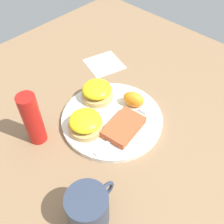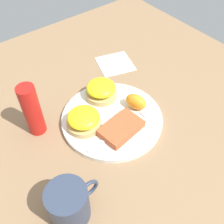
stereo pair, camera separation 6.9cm
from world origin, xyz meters
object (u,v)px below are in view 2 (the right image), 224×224
object	(u,v)px
hashbrown_patty	(121,128)
orange_wedge	(136,102)
condiment_bottle	(32,110)
sandwich_benedict_right	(84,120)
sandwich_benedict_left	(101,90)
fork	(128,125)
cup	(69,204)

from	to	relation	value
hashbrown_patty	orange_wedge	distance (m)	0.09
orange_wedge	condiment_bottle	bearing A→B (deg)	156.47
condiment_bottle	sandwich_benedict_right	bearing A→B (deg)	-37.27
hashbrown_patty	orange_wedge	size ratio (longest dim) A/B	1.83
sandwich_benedict_left	fork	world-z (taller)	sandwich_benedict_left
hashbrown_patty	cup	bearing A→B (deg)	-155.54
hashbrown_patty	fork	size ratio (longest dim) A/B	0.47
sandwich_benedict_right	condiment_bottle	size ratio (longest dim) A/B	0.60
fork	cup	distance (m)	0.26
fork	condiment_bottle	world-z (taller)	condiment_bottle
hashbrown_patty	condiment_bottle	xyz separation A→B (m)	(-0.16, 0.15, 0.05)
sandwich_benedict_right	hashbrown_patty	size ratio (longest dim) A/B	0.82
orange_wedge	fork	size ratio (longest dim) A/B	0.26
orange_wedge	hashbrown_patty	bearing A→B (deg)	-155.08
fork	condiment_bottle	bearing A→B (deg)	142.46
cup	condiment_bottle	distance (m)	0.25
sandwich_benedict_right	fork	distance (m)	0.12
sandwich_benedict_right	condiment_bottle	xyz separation A→B (m)	(-0.10, 0.07, 0.04)
orange_wedge	sandwich_benedict_left	bearing A→B (deg)	117.31
sandwich_benedict_right	hashbrown_patty	xyz separation A→B (m)	(0.07, -0.07, -0.01)
sandwich_benedict_left	hashbrown_patty	distance (m)	0.14
fork	cup	world-z (taller)	cup
orange_wedge	cup	bearing A→B (deg)	-155.41
orange_wedge	cup	world-z (taller)	cup
sandwich_benedict_left	cup	bearing A→B (deg)	-137.14
sandwich_benedict_right	condiment_bottle	distance (m)	0.13
sandwich_benedict_right	hashbrown_patty	world-z (taller)	sandwich_benedict_right
sandwich_benedict_left	fork	bearing A→B (deg)	-94.10
sandwich_benedict_left	sandwich_benedict_right	world-z (taller)	same
cup	sandwich_benedict_left	bearing A→B (deg)	42.86
sandwich_benedict_right	sandwich_benedict_left	bearing A→B (deg)	31.29
sandwich_benedict_left	condiment_bottle	xyz separation A→B (m)	(-0.20, 0.01, 0.04)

